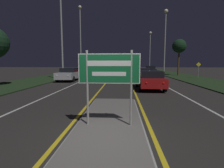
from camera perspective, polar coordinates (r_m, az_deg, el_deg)
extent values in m
plane|color=#282623|center=(5.04, -1.54, -16.83)|extent=(160.00, 160.00, 0.00)
cube|color=#999993|center=(5.67, -0.93, -13.82)|extent=(2.17, 8.17, 0.05)
cube|color=#66605B|center=(5.66, -0.93, -13.59)|extent=(2.05, 8.05, 0.10)
cube|color=#1E3319|center=(26.59, -18.48, 2.22)|extent=(5.00, 100.00, 0.08)
cube|color=#1E3319|center=(26.30, 23.64, 1.95)|extent=(5.00, 100.00, 0.08)
cube|color=gold|center=(29.72, 0.16, 2.95)|extent=(0.12, 70.00, 0.01)
cube|color=gold|center=(29.68, 5.09, 2.92)|extent=(0.12, 70.00, 0.01)
cube|color=silver|center=(30.03, -5.43, 2.96)|extent=(0.12, 70.00, 0.01)
cube|color=silver|center=(29.91, 10.70, 2.86)|extent=(0.12, 70.00, 0.01)
cube|color=silver|center=(30.63, -10.99, 2.94)|extent=(0.10, 70.00, 0.01)
cube|color=silver|center=(30.44, 16.32, 2.77)|extent=(0.10, 70.00, 0.01)
cylinder|color=#9E9E99|center=(5.45, -8.05, -1.34)|extent=(0.07, 0.07, 2.31)
cylinder|color=#9E9E99|center=(5.35, 6.27, -1.47)|extent=(0.07, 0.07, 2.31)
cube|color=#146033|center=(5.30, -0.97, 5.06)|extent=(1.87, 0.04, 0.90)
cube|color=white|center=(5.28, -0.98, 5.05)|extent=(1.87, 0.00, 0.90)
cube|color=#146033|center=(5.28, -0.99, 5.05)|extent=(1.82, 0.01, 0.85)
cube|color=white|center=(5.27, -0.99, 6.76)|extent=(1.31, 0.01, 0.16)
cube|color=white|center=(5.28, -0.99, 3.33)|extent=(1.03, 0.01, 0.13)
cylinder|color=#9E9E99|center=(20.45, -16.11, 15.56)|extent=(0.18, 0.18, 10.43)
cylinder|color=#9E9E99|center=(29.81, -10.22, 13.19)|extent=(0.18, 0.18, 10.75)
sphere|color=beige|center=(30.93, -10.45, 23.44)|extent=(0.55, 0.55, 0.55)
cylinder|color=#9E9E99|center=(26.53, 16.85, 11.94)|extent=(0.18, 0.18, 9.02)
sphere|color=beige|center=(27.37, 17.22, 21.74)|extent=(0.59, 0.59, 0.59)
cylinder|color=#9E9E99|center=(39.37, 12.26, 9.79)|extent=(0.18, 0.18, 8.29)
sphere|color=beige|center=(39.84, 12.42, 16.00)|extent=(0.56, 0.56, 0.56)
cube|color=maroon|center=(13.99, 12.23, 0.98)|extent=(1.81, 4.31, 0.65)
cube|color=black|center=(13.69, 12.46, 3.23)|extent=(1.59, 2.24, 0.49)
sphere|color=red|center=(11.80, 11.13, 0.34)|extent=(0.14, 0.14, 0.14)
sphere|color=red|center=(12.00, 16.44, 0.29)|extent=(0.14, 0.14, 0.14)
cylinder|color=black|center=(15.24, 8.23, 0.31)|extent=(0.22, 0.62, 0.62)
cylinder|color=black|center=(15.48, 14.61, 0.26)|extent=(0.22, 0.62, 0.62)
cylinder|color=black|center=(12.60, 9.24, -1.07)|extent=(0.22, 0.62, 0.62)
cylinder|color=black|center=(12.89, 16.90, -1.10)|extent=(0.22, 0.62, 0.62)
cube|color=maroon|center=(22.00, 9.83, 3.18)|extent=(1.71, 4.26, 0.64)
cube|color=black|center=(21.72, 9.93, 4.54)|extent=(1.50, 2.22, 0.42)
sphere|color=red|center=(19.84, 8.99, 3.04)|extent=(0.14, 0.14, 0.14)
sphere|color=red|center=(19.97, 12.02, 3.00)|extent=(0.14, 0.14, 0.14)
cylinder|color=black|center=(23.26, 7.46, 2.62)|extent=(0.22, 0.66, 0.66)
cylinder|color=black|center=(23.43, 11.44, 2.57)|extent=(0.22, 0.66, 0.66)
cylinder|color=black|center=(20.63, 7.97, 2.08)|extent=(0.22, 0.66, 0.66)
cylinder|color=black|center=(20.82, 12.44, 2.03)|extent=(0.22, 0.66, 0.66)
cube|color=black|center=(34.50, 12.34, 4.40)|extent=(1.70, 4.22, 0.60)
cube|color=black|center=(34.23, 12.43, 5.34)|extent=(1.50, 2.19, 0.55)
sphere|color=red|center=(32.35, 11.99, 4.39)|extent=(0.14, 0.14, 0.14)
sphere|color=red|center=(32.52, 13.83, 4.36)|extent=(0.14, 0.14, 0.14)
cylinder|color=black|center=(35.69, 10.71, 4.03)|extent=(0.22, 0.69, 0.69)
cylinder|color=black|center=(35.93, 13.29, 3.99)|extent=(0.22, 0.69, 0.69)
cylinder|color=black|center=(33.10, 11.28, 3.81)|extent=(0.22, 0.69, 0.69)
cylinder|color=black|center=(33.36, 14.05, 3.76)|extent=(0.22, 0.69, 0.69)
cube|color=navy|center=(44.77, 6.43, 5.02)|extent=(1.82, 4.44, 0.58)
cube|color=black|center=(44.50, 6.46, 5.68)|extent=(1.60, 2.31, 0.46)
sphere|color=red|center=(42.55, 5.83, 5.03)|extent=(0.14, 0.14, 0.14)
sphere|color=red|center=(42.61, 7.35, 5.02)|extent=(0.14, 0.14, 0.14)
cylinder|color=black|center=(46.12, 5.26, 4.73)|extent=(0.22, 0.68, 0.68)
cylinder|color=black|center=(46.21, 7.42, 4.71)|extent=(0.22, 0.68, 0.68)
cylinder|color=black|center=(43.37, 5.37, 4.60)|extent=(0.22, 0.68, 0.68)
cylinder|color=black|center=(43.47, 7.67, 4.57)|extent=(0.22, 0.68, 0.68)
cube|color=#B7B7BC|center=(20.60, -13.83, 2.86)|extent=(1.82, 4.57, 0.68)
cube|color=black|center=(20.84, -13.65, 4.50)|extent=(1.60, 2.38, 0.48)
sphere|color=white|center=(18.65, -17.55, 2.60)|extent=(0.14, 0.14, 0.14)
sphere|color=white|center=(18.27, -14.24, 2.63)|extent=(0.14, 0.14, 0.14)
cylinder|color=black|center=(19.58, -17.45, 1.54)|extent=(0.22, 0.64, 0.64)
cylinder|color=black|center=(19.03, -12.55, 1.55)|extent=(0.22, 0.64, 0.64)
cylinder|color=black|center=(22.24, -14.87, 2.22)|extent=(0.22, 0.64, 0.64)
cylinder|color=black|center=(21.76, -10.51, 2.24)|extent=(0.22, 0.64, 0.64)
cube|color=maroon|center=(32.20, -1.50, 4.36)|extent=(1.82, 4.64, 0.60)
cube|color=black|center=(32.46, -1.46, 5.32)|extent=(1.60, 2.42, 0.47)
sphere|color=white|center=(29.96, -2.96, 4.31)|extent=(0.14, 0.14, 0.14)
sphere|color=white|center=(29.86, -0.80, 4.31)|extent=(0.14, 0.14, 0.14)
cylinder|color=black|center=(30.87, -3.35, 3.68)|extent=(0.22, 0.65, 0.65)
cylinder|color=black|center=(30.71, -0.11, 3.68)|extent=(0.22, 0.65, 0.65)
cylinder|color=black|center=(33.73, -2.77, 3.96)|extent=(0.22, 0.65, 0.65)
cylinder|color=black|center=(33.58, 0.19, 3.95)|extent=(0.22, 0.65, 0.65)
cube|color=navy|center=(42.60, -0.34, 5.06)|extent=(1.83, 4.54, 0.69)
cube|color=black|center=(42.86, -0.32, 5.80)|extent=(1.61, 2.36, 0.41)
sphere|color=white|center=(40.40, -1.36, 5.08)|extent=(0.14, 0.14, 0.14)
sphere|color=white|center=(40.32, 0.25, 5.08)|extent=(0.14, 0.14, 0.14)
cylinder|color=black|center=(41.28, -1.69, 4.52)|extent=(0.22, 0.69, 0.69)
cylinder|color=black|center=(41.16, 0.75, 4.51)|extent=(0.22, 0.69, 0.69)
cylinder|color=black|center=(44.08, -1.36, 4.67)|extent=(0.22, 0.69, 0.69)
cylinder|color=black|center=(43.97, 0.92, 4.66)|extent=(0.22, 0.69, 0.69)
cylinder|color=#9E9E99|center=(25.36, 26.34, 3.80)|extent=(0.06, 0.06, 1.82)
cube|color=yellow|center=(25.34, 26.44, 5.72)|extent=(0.60, 0.02, 0.60)
cylinder|color=#4C3823|center=(29.80, 20.90, 6.63)|extent=(0.24, 0.24, 4.13)
sphere|color=black|center=(29.91, 21.11, 11.51)|extent=(2.14, 2.14, 2.14)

